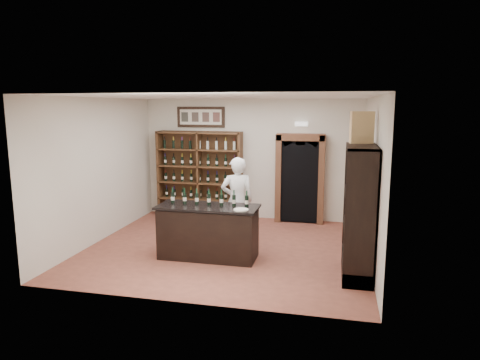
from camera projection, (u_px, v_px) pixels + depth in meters
The scene contains 21 objects.
floor at pixel (227, 248), 8.62m from camera, with size 5.50×5.50×0.00m, color #954D3B.
ceiling at pixel (226, 97), 8.11m from camera, with size 5.50×5.50×0.00m, color white.
wall_back at pixel (251, 159), 10.77m from camera, with size 5.50×0.04×3.00m, color beige.
wall_left at pixel (99, 170), 8.96m from camera, with size 0.04×5.00×3.00m, color beige.
wall_right at pixel (372, 180), 7.77m from camera, with size 0.04×5.00×3.00m, color beige.
wine_shelf at pixel (200, 174), 10.96m from camera, with size 2.20×0.38×2.20m.
framed_picture at pixel (201, 117), 10.84m from camera, with size 1.25×0.04×0.52m, color black.
arched_doorway at pixel (300, 176), 10.40m from camera, with size 1.17×0.35×2.17m.
emergency_light at pixel (302, 124), 10.27m from camera, with size 0.30×0.10×0.10m, color white.
tasting_counter at pixel (208, 232), 8.01m from camera, with size 1.88×0.78×1.00m.
counter_bottle_0 at pixel (173, 197), 8.13m from camera, with size 0.07×0.07×0.30m.
counter_bottle_1 at pixel (185, 198), 8.08m from camera, with size 0.07×0.07×0.30m.
counter_bottle_2 at pixel (197, 199), 8.03m from camera, with size 0.07×0.07×0.30m.
counter_bottle_3 at pixel (209, 199), 7.97m from camera, with size 0.07×0.07×0.30m.
counter_bottle_4 at pixel (221, 200), 7.92m from camera, with size 0.07×0.07×0.30m.
counter_bottle_5 at pixel (234, 200), 7.87m from camera, with size 0.07×0.07×0.30m.
counter_bottle_6 at pixel (247, 201), 7.82m from camera, with size 0.07×0.07×0.30m.
side_cabinet at pixel (360, 233), 7.08m from camera, with size 0.48×1.20×2.20m.
shopkeeper at pixel (237, 201), 8.76m from camera, with size 0.66×0.43×1.81m, color white.
plate at pixel (241, 210), 7.57m from camera, with size 0.26×0.26×0.02m, color silver.
wine_crate at pixel (362, 127), 7.18m from camera, with size 0.38×0.16×0.54m, color tan.
Camera 1 is at (2.08, -8.00, 2.82)m, focal length 32.00 mm.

